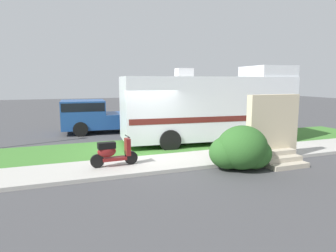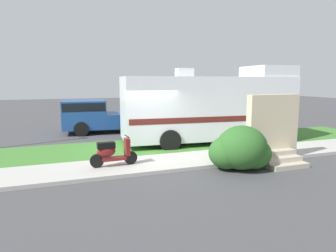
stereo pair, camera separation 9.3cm
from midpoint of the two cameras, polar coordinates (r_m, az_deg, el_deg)
ground_plane at (r=11.65m, az=-3.30°, el=-5.77°), size 80.00×80.00×0.00m
sidewalk at (r=10.53m, az=-1.34°, el=-6.97°), size 24.00×2.00×0.12m
grass_strip at (r=13.04m, az=-5.28°, el=-4.05°), size 24.00×3.40×0.08m
motorhome_rv at (r=14.04m, az=7.77°, el=3.61°), size 7.98×3.10×3.55m
scooter at (r=10.00m, az=-10.67°, el=-4.89°), size 1.56×0.50×0.97m
bicycle at (r=11.54m, az=12.19°, el=-3.58°), size 1.72×0.52×0.88m
pickup_truck_near at (r=17.30m, az=-13.00°, el=1.99°), size 5.22×2.50×1.81m
porch_steps at (r=11.26m, az=19.16°, el=-1.70°), size 2.00×1.26×2.40m
bush_by_porch at (r=10.04m, az=13.34°, el=-4.38°), size 2.00×1.50×1.42m
bottle_green at (r=12.30m, az=16.41°, el=-4.17°), size 0.06×0.06×0.29m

